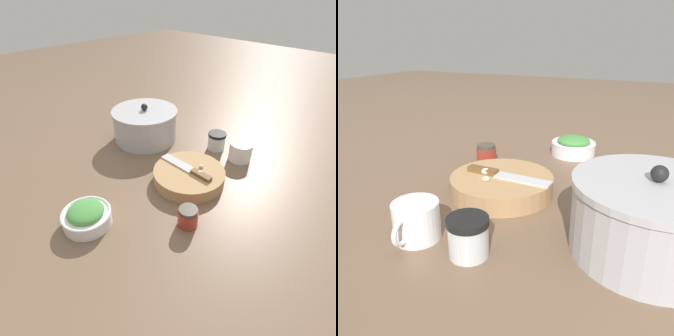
% 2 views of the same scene
% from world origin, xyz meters
% --- Properties ---
extents(ground_plane, '(5.00, 5.00, 0.00)m').
position_xyz_m(ground_plane, '(0.00, 0.00, 0.00)').
color(ground_plane, brown).
extents(cutting_board, '(0.25, 0.25, 0.04)m').
position_xyz_m(cutting_board, '(0.06, -0.03, 0.02)').
color(cutting_board, tan).
rests_on(cutting_board, ground_plane).
extents(chef_knife, '(0.04, 0.21, 0.01)m').
position_xyz_m(chef_knife, '(0.06, -0.03, 0.05)').
color(chef_knife, brown).
rests_on(chef_knife, cutting_board).
extents(garlic_cloves, '(0.06, 0.04, 0.02)m').
position_xyz_m(garlic_cloves, '(0.07, -0.07, 0.05)').
color(garlic_cloves, '#E5ECC5').
rests_on(garlic_cloves, cutting_board).
extents(herb_bowl, '(0.14, 0.14, 0.06)m').
position_xyz_m(herb_bowl, '(-0.29, 0.05, 0.03)').
color(herb_bowl, white).
rests_on(herb_bowl, ground_plane).
extents(spice_jar, '(0.07, 0.07, 0.07)m').
position_xyz_m(spice_jar, '(0.30, 0.03, 0.04)').
color(spice_jar, silver).
rests_on(spice_jar, ground_plane).
extents(coffee_mug, '(0.11, 0.09, 0.07)m').
position_xyz_m(coffee_mug, '(0.30, -0.09, 0.04)').
color(coffee_mug, white).
rests_on(coffee_mug, ground_plane).
extents(honey_jar, '(0.06, 0.06, 0.06)m').
position_xyz_m(honey_jar, '(-0.10, -0.16, 0.03)').
color(honey_jar, '#9E3328').
rests_on(honey_jar, ground_plane).
extents(stock_pot, '(0.28, 0.28, 0.16)m').
position_xyz_m(stock_pot, '(0.16, 0.30, 0.07)').
color(stock_pot, '#B2B2B7').
rests_on(stock_pot, ground_plane).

